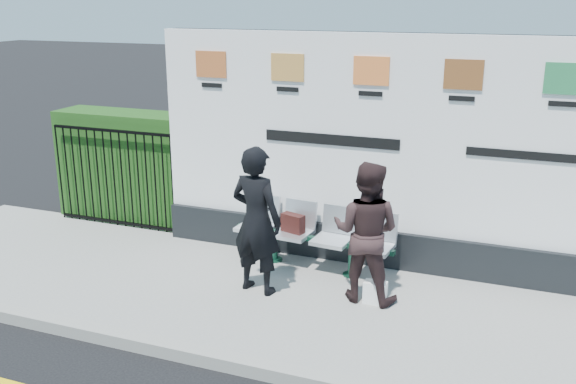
% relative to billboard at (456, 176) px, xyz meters
% --- Properties ---
extents(pavement, '(14.00, 3.00, 0.12)m').
position_rel_billboard_xyz_m(pavement, '(-0.50, -1.35, -1.36)').
color(pavement, gray).
rests_on(pavement, ground).
extents(billboard, '(8.00, 0.30, 3.00)m').
position_rel_billboard_xyz_m(billboard, '(0.00, 0.00, 0.00)').
color(billboard, black).
rests_on(billboard, pavement).
extents(hedge, '(2.35, 0.70, 1.70)m').
position_rel_billboard_xyz_m(hedge, '(-5.08, 0.45, -0.45)').
color(hedge, '#1E4815').
rests_on(hedge, pavement).
extents(railing, '(2.05, 0.06, 1.54)m').
position_rel_billboard_xyz_m(railing, '(-5.08, -0.00, -0.53)').
color(railing, black).
rests_on(railing, pavement).
extents(bench, '(2.16, 0.75, 0.45)m').
position_rel_billboard_xyz_m(bench, '(-1.71, -0.47, -1.07)').
color(bench, silver).
rests_on(bench, pavement).
extents(woman_left, '(0.72, 0.54, 1.79)m').
position_rel_billboard_xyz_m(woman_left, '(-2.11, -1.34, -0.40)').
color(woman_left, black).
rests_on(woman_left, pavement).
extents(woman_right, '(0.84, 0.67, 1.66)m').
position_rel_billboard_xyz_m(woman_right, '(-0.85, -1.09, -0.47)').
color(woman_right, '#301F20').
rests_on(woman_right, pavement).
extents(handbag_brown, '(0.34, 0.22, 0.24)m').
position_rel_billboard_xyz_m(handbag_brown, '(-1.98, -0.44, -0.72)').
color(handbag_brown, black).
rests_on(handbag_brown, bench).
extents(carrier_bag_white, '(0.26, 0.16, 0.26)m').
position_rel_billboard_xyz_m(carrier_bag_white, '(-0.69, -1.17, -1.17)').
color(carrier_bag_white, white).
rests_on(carrier_bag_white, pavement).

